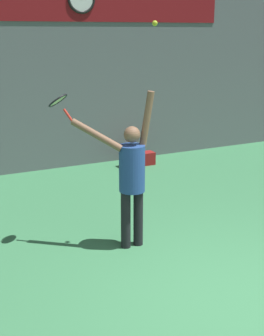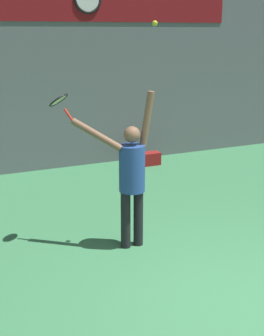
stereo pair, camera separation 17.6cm
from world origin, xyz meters
name	(u,v)px [view 1 (the left image)]	position (x,y,z in m)	size (l,w,h in m)	color
ground_plane	(258,307)	(0.00, 0.00, 0.00)	(18.00, 18.00, 0.00)	#387A4C
back_wall	(66,47)	(0.00, 6.05, 2.50)	(18.00, 0.10, 5.00)	slate
tennis_player	(131,173)	(-0.55, 1.93, 1.03)	(0.99, 0.62, 2.09)	black
tennis_racket	(59,102)	(-1.32, 2.45, 1.94)	(0.37, 0.37, 0.36)	red
tennis_ball	(155,23)	(-0.30, 1.80, 2.90)	(0.06, 0.06, 0.06)	#CCDB2D
water_bottle	(134,162)	(1.19, 5.32, 0.11)	(0.08, 0.08, 0.24)	silver
equipment_bag	(138,159)	(1.32, 5.41, 0.14)	(0.74, 0.26, 0.28)	maroon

